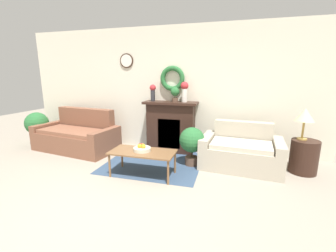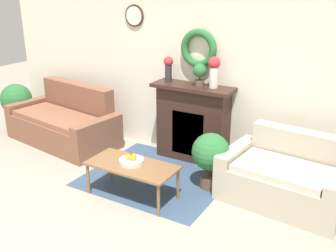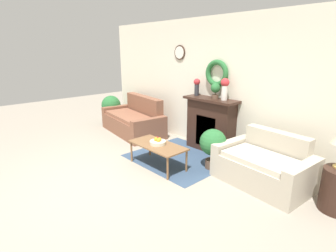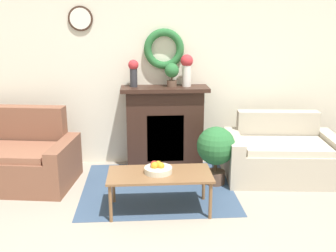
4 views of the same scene
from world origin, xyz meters
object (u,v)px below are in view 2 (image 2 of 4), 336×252
(loveseat_right, at_px, (285,178))
(couch_left, at_px, (65,123))
(vase_on_mantel_left, at_px, (168,67))
(potted_plant_on_mantel, at_px, (200,73))
(potted_plant_floor_by_loveseat, at_px, (211,154))
(coffee_table, at_px, (132,167))
(fireplace, at_px, (193,122))
(potted_plant_floor_by_couch, at_px, (17,101))
(vase_on_mantel_right, at_px, (214,70))
(fruit_bowl, at_px, (132,160))

(loveseat_right, bearing_deg, couch_left, -175.44)
(vase_on_mantel_left, relative_size, potted_plant_on_mantel, 1.15)
(couch_left, bearing_deg, potted_plant_floor_by_loveseat, 3.46)
(coffee_table, relative_size, potted_plant_on_mantel, 3.49)
(coffee_table, distance_m, potted_plant_on_mantel, 1.62)
(fireplace, distance_m, potted_plant_floor_by_couch, 3.27)
(fireplace, relative_size, couch_left, 0.59)
(coffee_table, relative_size, potted_plant_floor_by_couch, 1.36)
(fireplace, height_order, coffee_table, fireplace)
(couch_left, bearing_deg, vase_on_mantel_right, 18.90)
(fruit_bowl, bearing_deg, potted_plant_floor_by_loveseat, 41.33)
(couch_left, bearing_deg, coffee_table, -16.18)
(vase_on_mantel_right, bearing_deg, potted_plant_floor_by_couch, -173.39)
(fireplace, distance_m, loveseat_right, 1.58)
(coffee_table, height_order, potted_plant_floor_by_loveseat, potted_plant_floor_by_loveseat)
(loveseat_right, distance_m, potted_plant_floor_by_couch, 4.73)
(loveseat_right, height_order, vase_on_mantel_right, vase_on_mantel_right)
(loveseat_right, bearing_deg, fireplace, 166.66)
(coffee_table, xyz_separation_m, vase_on_mantel_right, (0.42, 1.34, 0.98))
(loveseat_right, relative_size, potted_plant_on_mantel, 4.76)
(fireplace, xyz_separation_m, couch_left, (-2.09, -0.45, -0.25))
(vase_on_mantel_right, bearing_deg, potted_plant_on_mantel, -174.26)
(coffee_table, relative_size, vase_on_mantel_right, 2.58)
(coffee_table, xyz_separation_m, potted_plant_floor_by_couch, (-3.12, 0.93, 0.12))
(fruit_bowl, distance_m, potted_plant_floor_by_loveseat, 0.98)
(potted_plant_floor_by_couch, bearing_deg, coffee_table, -16.58)
(vase_on_mantel_left, height_order, vase_on_mantel_right, vase_on_mantel_right)
(fireplace, relative_size, coffee_table, 1.07)
(fruit_bowl, height_order, potted_plant_on_mantel, potted_plant_on_mantel)
(couch_left, xyz_separation_m, coffee_table, (1.96, -0.88, 0.07))
(potted_plant_floor_by_couch, distance_m, potted_plant_floor_by_loveseat, 3.84)
(fireplace, distance_m, vase_on_mantel_right, 0.85)
(vase_on_mantel_right, distance_m, potted_plant_floor_by_loveseat, 1.17)
(coffee_table, bearing_deg, potted_plant_on_mantel, 80.30)
(loveseat_right, xyz_separation_m, vase_on_mantel_right, (-1.18, 0.51, 1.07))
(fruit_bowl, bearing_deg, potted_plant_floor_by_couch, 163.66)
(fruit_bowl, height_order, vase_on_mantel_left, vase_on_mantel_left)
(loveseat_right, height_order, potted_plant_floor_by_couch, potted_plant_floor_by_couch)
(coffee_table, relative_size, fruit_bowl, 3.72)
(fruit_bowl, xyz_separation_m, potted_plant_floor_by_loveseat, (0.74, 0.65, -0.01))
(couch_left, height_order, potted_plant_on_mantel, potted_plant_on_mantel)
(loveseat_right, bearing_deg, potted_plant_on_mantel, 166.01)
(coffee_table, xyz_separation_m, potted_plant_on_mantel, (0.23, 1.32, 0.92))
(fruit_bowl, bearing_deg, coffee_table, -49.74)
(coffee_table, distance_m, potted_plant_floor_by_loveseat, 0.98)
(fireplace, bearing_deg, loveseat_right, -18.74)
(coffee_table, xyz_separation_m, vase_on_mantel_left, (-0.28, 1.34, 0.94))
(vase_on_mantel_right, bearing_deg, fruit_bowl, -108.48)
(potted_plant_floor_by_couch, bearing_deg, vase_on_mantel_right, 6.61)
(loveseat_right, bearing_deg, potted_plant_floor_by_loveseat, -164.03)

